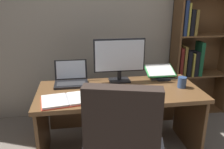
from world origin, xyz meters
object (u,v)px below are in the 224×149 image
Objects in this scene: open_binder at (68,99)px; reading_stand_with_book at (160,72)px; notepad at (96,89)px; desk at (118,104)px; laptop at (71,79)px; computer_mouse at (157,91)px; keyboard at (126,94)px; monitor at (119,60)px; pen at (98,88)px; coffee_mug at (182,82)px; bookshelf at (197,33)px.

reading_stand_with_book is at bearing 16.49° from open_binder.
reading_stand_with_book reaches higher than notepad.
reading_stand_with_book is (0.53, 0.23, 0.26)m from desk.
open_binder is (-0.03, -0.42, -0.04)m from laptop.
computer_mouse is 0.32× the size of reading_stand_with_book.
keyboard is at bearing -78.76° from desk.
monitor is 2.59× the size of notepad.
notepad is 1.50× the size of pen.
coffee_mug is (0.63, -0.11, 0.25)m from desk.
bookshelf is at bearing 31.15° from desk.
desk is 0.30m from keyboard.
coffee_mug is at bearing -5.55° from notepad.
keyboard is (0.04, -0.21, 0.21)m from desk.
bookshelf is at bearing 27.68° from notepad.
desk is 0.46m from computer_mouse.
keyboard is 3.00× the size of pen.
bookshelf is 1.64m from notepad.
reading_stand_with_book is (-0.65, -0.48, -0.35)m from bookshelf.
computer_mouse is 0.60m from notepad.
desk is at bearing 18.52° from open_binder.
monitor is (0.04, 0.16, 0.44)m from desk.
bookshelf is at bearing 47.79° from computer_mouse.
desk is 0.30m from pen.
desk is 0.60m from open_binder.
monitor reaches higher than notepad.
monitor is at bearing -0.25° from laptop.
open_binder reaches higher than notepad.
coffee_mug is at bearing -1.48° from open_binder.
computer_mouse is at bearing -5.48° from open_binder.
monitor is 4.95× the size of coffee_mug.
reading_stand_with_book is at bearing 23.38° from desk.
bookshelf is 15.81× the size of pen.
computer_mouse is 0.31m from coffee_mug.
coffee_mug is at bearing -24.82° from monitor.
laptop reaches higher than coffee_mug.
pen is (-0.21, -0.03, 0.21)m from desk.
computer_mouse is (0.30, -0.37, -0.22)m from monitor.
pen is (-0.25, 0.18, 0.00)m from keyboard.
reading_stand_with_book is (0.48, 0.44, 0.05)m from keyboard.
laptop is at bearing 143.96° from keyboard.
computer_mouse reaches higher than open_binder.
coffee_mug is (0.59, 0.10, 0.04)m from keyboard.
reading_stand_with_book is 0.80m from notepad.
pen is (-0.25, -0.19, -0.23)m from monitor.
bookshelf is at bearing 28.02° from pen.
desk is 0.72× the size of bookshelf.
computer_mouse is 0.84m from open_binder.
coffee_mug is (0.29, 0.10, 0.03)m from computer_mouse.
notepad is at bearing 180.00° from pen.
open_binder is at bearing -154.62° from reading_stand_with_book.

